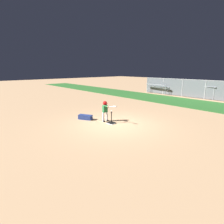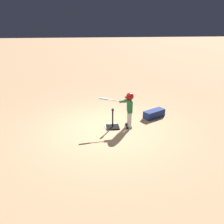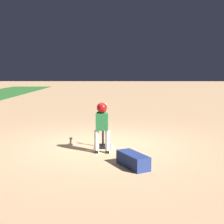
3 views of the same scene
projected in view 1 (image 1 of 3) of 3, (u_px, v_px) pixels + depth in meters
The scene contains 10 objects.
ground_plane at pixel (115, 124), 9.73m from camera, with size 90.00×90.00×0.00m, color tan.
grass_outfield_strip at pixel (190, 103), 15.69m from camera, with size 56.00×4.47×0.02m, color #286026.
backstop_fence at pixel (205, 89), 17.47m from camera, with size 14.44×0.08×1.93m.
home_plate at pixel (111, 123), 9.83m from camera, with size 0.44×0.44×0.02m, color white.
batting_tee at pixel (111, 122), 9.86m from camera, with size 0.43×0.39×0.67m.
batter_child at pixel (105, 109), 10.07m from camera, with size 1.13×0.38×1.20m.
baseball at pixel (111, 111), 9.71m from camera, with size 0.07×0.07×0.07m, color white.
bleachers_far_left at pixel (161, 89), 21.77m from camera, with size 2.97×2.61×1.19m.
bleachers_far_right at pixel (204, 91), 18.82m from camera, with size 3.66×2.97×1.30m.
equipment_bag at pixel (85, 117), 10.59m from camera, with size 0.84×0.32×0.28m, color navy.
Camera 1 is at (6.81, -6.31, 3.00)m, focal length 28.00 mm.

